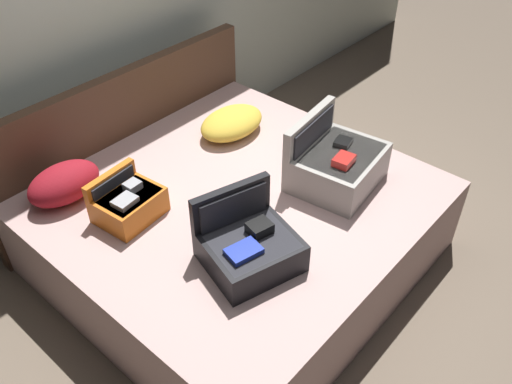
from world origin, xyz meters
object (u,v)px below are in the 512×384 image
hard_case_large (336,163)px  hard_case_medium (249,246)px  pillow_near_headboard (232,123)px  pillow_center_head (64,183)px  hard_case_small (128,203)px  bed (238,227)px

hard_case_large → hard_case_medium: size_ratio=1.07×
hard_case_large → hard_case_medium: bearing=176.3°
pillow_near_headboard → pillow_center_head: (-1.09, 0.24, 0.02)m
hard_case_medium → hard_case_small: size_ratio=1.46×
bed → pillow_center_head: (-0.64, 0.70, 0.34)m
bed → pillow_near_headboard: 0.72m
pillow_near_headboard → pillow_center_head: pillow_center_head is taller
pillow_center_head → bed: bearing=-47.8°
bed → hard_case_medium: bearing=-130.6°
pillow_center_head → hard_case_large: bearing=-43.4°
hard_case_small → pillow_near_headboard: size_ratio=0.76×
hard_case_large → hard_case_medium: 0.80m
hard_case_large → hard_case_small: 1.17m
pillow_near_headboard → pillow_center_head: size_ratio=1.12×
pillow_near_headboard → pillow_center_head: bearing=167.7°
bed → hard_case_small: hard_case_small is taller
hard_case_small → pillow_center_head: (-0.13, 0.39, 0.01)m
bed → pillow_center_head: bearing=132.2°
hard_case_medium → bed: bearing=66.2°
hard_case_large → hard_case_small: size_ratio=1.56×
bed → hard_case_small: 0.68m
bed → hard_case_large: hard_case_large is taller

